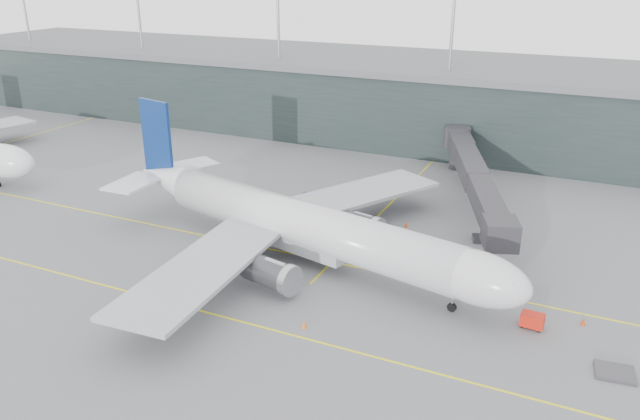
% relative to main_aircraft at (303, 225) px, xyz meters
% --- Properties ---
extents(ground, '(320.00, 320.00, 0.00)m').
position_rel_main_aircraft_xyz_m(ground, '(-1.51, 4.81, -4.51)').
color(ground, '#5D5D62').
rests_on(ground, ground).
extents(taxiline_a, '(160.00, 0.25, 0.02)m').
position_rel_main_aircraft_xyz_m(taxiline_a, '(-1.51, 0.81, -4.50)').
color(taxiline_a, yellow).
rests_on(taxiline_a, ground).
extents(taxiline_b, '(160.00, 0.25, 0.02)m').
position_rel_main_aircraft_xyz_m(taxiline_b, '(-1.51, -15.19, -4.50)').
color(taxiline_b, yellow).
rests_on(taxiline_b, ground).
extents(taxiline_lead_main, '(0.25, 60.00, 0.02)m').
position_rel_main_aircraft_xyz_m(taxiline_lead_main, '(3.49, 24.81, -4.50)').
color(taxiline_lead_main, yellow).
rests_on(taxiline_lead_main, ground).
extents(taxiline_lead_adj, '(0.25, 60.00, 0.02)m').
position_rel_main_aircraft_xyz_m(taxiline_lead_adj, '(-76.51, 24.81, -4.50)').
color(taxiline_lead_adj, yellow).
rests_on(taxiline_lead_adj, ground).
extents(terminal, '(240.00, 36.00, 29.00)m').
position_rel_main_aircraft_xyz_m(terminal, '(-1.51, 62.80, 3.11)').
color(terminal, '#1C2726').
rests_on(terminal, ground).
extents(main_aircraft, '(56.90, 52.60, 16.08)m').
position_rel_main_aircraft_xyz_m(main_aircraft, '(0.00, 0.00, 0.00)').
color(main_aircraft, silver).
rests_on(main_aircraft, ground).
extents(jet_bridge, '(19.86, 46.56, 7.37)m').
position_rel_main_aircraft_xyz_m(jet_bridge, '(15.48, 29.10, 1.00)').
color(jet_bridge, '#28272C').
rests_on(jet_bridge, ground).
extents(gse_cart, '(2.30, 1.56, 1.50)m').
position_rel_main_aircraft_xyz_m(gse_cart, '(27.14, -4.02, -3.68)').
color(gse_cart, red).
rests_on(gse_cart, ground).
extents(baggage_dolly, '(3.60, 3.02, 0.33)m').
position_rel_main_aircraft_xyz_m(baggage_dolly, '(34.76, -8.71, -4.31)').
color(baggage_dolly, '#38383D').
rests_on(baggage_dolly, ground).
extents(uld_a, '(2.22, 1.82, 1.94)m').
position_rel_main_aircraft_xyz_m(uld_a, '(-7.10, 15.86, -3.49)').
color(uld_a, '#343438').
rests_on(uld_a, ground).
extents(uld_b, '(2.02, 1.64, 1.79)m').
position_rel_main_aircraft_xyz_m(uld_b, '(-5.54, 16.64, -3.57)').
color(uld_b, '#343438').
rests_on(uld_b, ground).
extents(uld_c, '(2.28, 1.91, 1.92)m').
position_rel_main_aircraft_xyz_m(uld_c, '(-0.76, 14.43, -3.50)').
color(uld_c, '#343438').
rests_on(uld_c, ground).
extents(cone_nose, '(0.48, 0.48, 0.76)m').
position_rel_main_aircraft_xyz_m(cone_nose, '(31.72, -1.40, -4.13)').
color(cone_nose, red).
rests_on(cone_nose, ground).
extents(cone_wing_stbd, '(0.48, 0.48, 0.76)m').
position_rel_main_aircraft_xyz_m(cone_wing_stbd, '(6.87, -13.55, -4.13)').
color(cone_wing_stbd, orange).
rests_on(cone_wing_stbd, ground).
extents(cone_wing_port, '(0.49, 0.49, 0.78)m').
position_rel_main_aircraft_xyz_m(cone_wing_port, '(8.35, 14.64, -4.12)').
color(cone_wing_port, '#FF460E').
rests_on(cone_wing_port, ground).
extents(cone_tail, '(0.50, 0.50, 0.79)m').
position_rel_main_aircraft_xyz_m(cone_tail, '(-10.40, -7.61, -4.12)').
color(cone_tail, '#F75C0D').
rests_on(cone_tail, ground).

